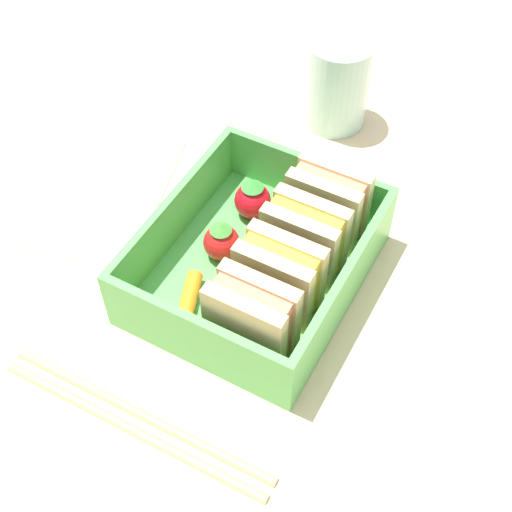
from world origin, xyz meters
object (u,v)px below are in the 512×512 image
(strawberry_far_left, at_px, (253,199))
(folded_napkin, at_px, (102,188))
(sandwich_left, at_px, (327,204))
(strawberry_left, at_px, (223,240))
(drinking_glass, at_px, (338,83))
(sandwich_center, at_px, (279,277))
(chopstick_pair, at_px, (135,419))
(sandwich_center_left, at_px, (304,239))
(carrot_stick_far_left, at_px, (190,296))
(sandwich_center_right, at_px, (252,319))

(strawberry_far_left, relative_size, folded_napkin, 0.23)
(folded_napkin, bearing_deg, strawberry_far_left, 102.24)
(sandwich_left, distance_m, folded_napkin, 0.20)
(strawberry_far_left, height_order, strawberry_left, strawberry_far_left)
(sandwich_left, height_order, folded_napkin, sandwich_left)
(drinking_glass, bearing_deg, folded_napkin, -37.08)
(sandwich_center, relative_size, strawberry_left, 1.81)
(chopstick_pair, bearing_deg, sandwich_center, 161.23)
(sandwich_center_left, distance_m, chopstick_pair, 0.17)
(sandwich_center_left, height_order, strawberry_left, sandwich_center_left)
(sandwich_left, height_order, sandwich_center_left, same)
(carrot_stick_far_left, bearing_deg, sandwich_center, 117.36)
(carrot_stick_far_left, height_order, chopstick_pair, carrot_stick_far_left)
(sandwich_center_left, distance_m, strawberry_far_left, 0.07)
(sandwich_center_left, bearing_deg, drinking_glass, -162.95)
(sandwich_center_left, relative_size, folded_napkin, 0.39)
(sandwich_center, distance_m, strawberry_left, 0.06)
(sandwich_center, relative_size, carrot_stick_far_left, 1.54)
(sandwich_center_left, xyz_separation_m, strawberry_far_left, (-0.03, -0.06, -0.01))
(sandwich_center_right, height_order, carrot_stick_far_left, sandwich_center_right)
(sandwich_center_left, height_order, folded_napkin, sandwich_center_left)
(carrot_stick_far_left, bearing_deg, strawberry_left, -177.91)
(sandwich_left, relative_size, folded_napkin, 0.39)
(strawberry_far_left, xyz_separation_m, chopstick_pair, (0.19, 0.02, -0.02))
(sandwich_center, xyz_separation_m, chopstick_pair, (0.12, -0.04, -0.04))
(sandwich_center_right, relative_size, folded_napkin, 0.39)
(sandwich_left, distance_m, sandwich_center, 0.08)
(sandwich_center, bearing_deg, chopstick_pair, -18.77)
(strawberry_far_left, bearing_deg, folded_napkin, -77.76)
(sandwich_center_left, xyz_separation_m, chopstick_pair, (0.16, -0.04, -0.04))
(chopstick_pair, xyz_separation_m, folded_napkin, (-0.16, -0.15, -0.00))
(sandwich_center_right, relative_size, chopstick_pair, 0.30)
(sandwich_left, xyz_separation_m, carrot_stick_far_left, (0.11, -0.06, -0.02))
(strawberry_far_left, relative_size, drinking_glass, 0.43)
(sandwich_left, bearing_deg, strawberry_left, -45.68)
(carrot_stick_far_left, relative_size, folded_napkin, 0.25)
(chopstick_pair, height_order, folded_napkin, chopstick_pair)
(folded_napkin, bearing_deg, sandwich_center, 78.05)
(chopstick_pair, distance_m, drinking_glass, 0.34)
(strawberry_left, height_order, carrot_stick_far_left, strawberry_left)
(strawberry_left, distance_m, chopstick_pair, 0.15)
(strawberry_left, bearing_deg, sandwich_center_left, 106.99)
(sandwich_left, distance_m, drinking_glass, 0.15)
(sandwich_center_left, relative_size, drinking_glass, 0.74)
(strawberry_far_left, bearing_deg, strawberry_left, -0.06)
(sandwich_left, distance_m, strawberry_left, 0.08)
(sandwich_center_right, height_order, chopstick_pair, sandwich_center_right)
(strawberry_left, bearing_deg, carrot_stick_far_left, 2.09)
(drinking_glass, height_order, folded_napkin, drinking_glass)
(sandwich_center, relative_size, strawberry_far_left, 1.73)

